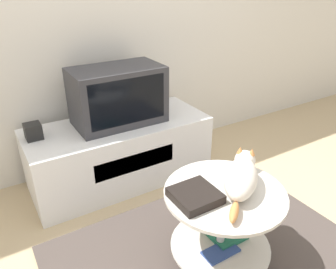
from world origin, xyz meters
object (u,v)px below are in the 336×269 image
Objects in this scene: tv at (118,96)px; speaker at (33,131)px; dvd_box at (195,196)px; cat at (241,176)px.

tv is 6.04× the size of speaker.
tv is 0.63m from speaker.
dvd_box is at bearing -93.95° from tv.
tv reaches higher than speaker.
cat reaches higher than speaker.
cat reaches higher than dvd_box.
speaker is at bearing 83.73° from cat.
dvd_box is (-0.07, -1.08, -0.17)m from tv.
cat is at bearing -7.93° from dvd_box.
dvd_box is at bearing -64.61° from speaker.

